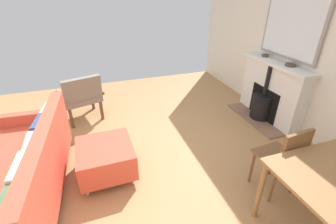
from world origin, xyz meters
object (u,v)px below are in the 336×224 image
(sofa, at_px, (23,175))
(armchair_accent, at_px, (81,95))
(mantel_bowl_far, at_px, (291,65))
(mantel_bowl_near, at_px, (265,55))
(dining_chair_near_fireplace, at_px, (285,156))
(fireplace, at_px, (270,94))
(ottoman, at_px, (106,158))

(sofa, xyz_separation_m, armchair_accent, (-0.62, -1.63, 0.11))
(mantel_bowl_far, relative_size, sofa, 0.07)
(mantel_bowl_near, distance_m, dining_chair_near_fireplace, 2.15)
(mantel_bowl_far, bearing_deg, fireplace, -80.70)
(ottoman, bearing_deg, dining_chair_near_fireplace, 152.75)
(dining_chair_near_fireplace, bearing_deg, fireplace, -125.67)
(ottoman, distance_m, armchair_accent, 1.52)
(dining_chair_near_fireplace, bearing_deg, mantel_bowl_far, -131.52)
(mantel_bowl_near, xyz_separation_m, ottoman, (2.86, 0.87, -0.78))
(fireplace, xyz_separation_m, sofa, (3.66, 0.68, -0.10))
(sofa, bearing_deg, dining_chair_near_fireplace, 163.59)
(fireplace, distance_m, mantel_bowl_near, 0.67)
(ottoman, relative_size, armchair_accent, 0.81)
(mantel_bowl_near, bearing_deg, mantel_bowl_far, 90.00)
(mantel_bowl_far, xyz_separation_m, sofa, (3.70, 0.45, -0.67))
(fireplace, height_order, mantel_bowl_near, mantel_bowl_near)
(mantel_bowl_far, bearing_deg, armchair_accent, -20.91)
(ottoman, xyz_separation_m, armchair_accent, (0.23, -1.49, 0.22))
(fireplace, distance_m, dining_chair_near_fireplace, 1.79)
(mantel_bowl_near, height_order, mantel_bowl_far, same)
(mantel_bowl_far, distance_m, ottoman, 2.98)
(armchair_accent, relative_size, dining_chair_near_fireplace, 0.96)
(fireplace, relative_size, sofa, 0.65)
(sofa, height_order, dining_chair_near_fireplace, dining_chair_near_fireplace)
(sofa, bearing_deg, mantel_bowl_far, -173.05)
(mantel_bowl_far, bearing_deg, mantel_bowl_near, -90.00)
(armchair_accent, distance_m, dining_chair_near_fireplace, 3.13)
(fireplace, xyz_separation_m, mantel_bowl_far, (-0.04, 0.23, 0.58))
(mantel_bowl_near, bearing_deg, dining_chair_near_fireplace, 58.80)
(mantel_bowl_near, distance_m, sofa, 3.90)
(mantel_bowl_far, xyz_separation_m, ottoman, (2.86, 0.31, -0.78))
(dining_chair_near_fireplace, bearing_deg, armchair_accent, -50.16)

